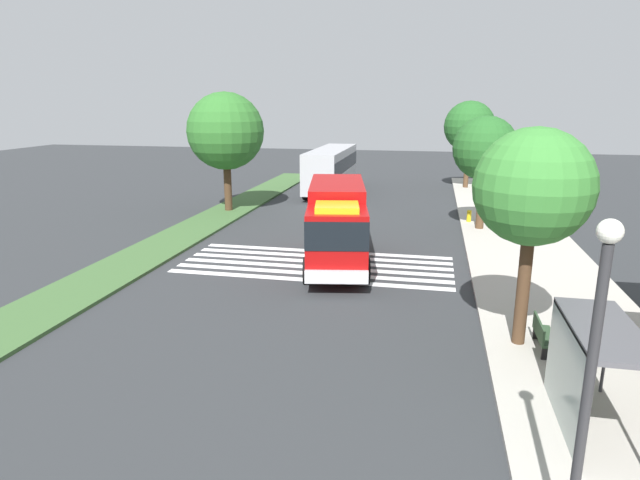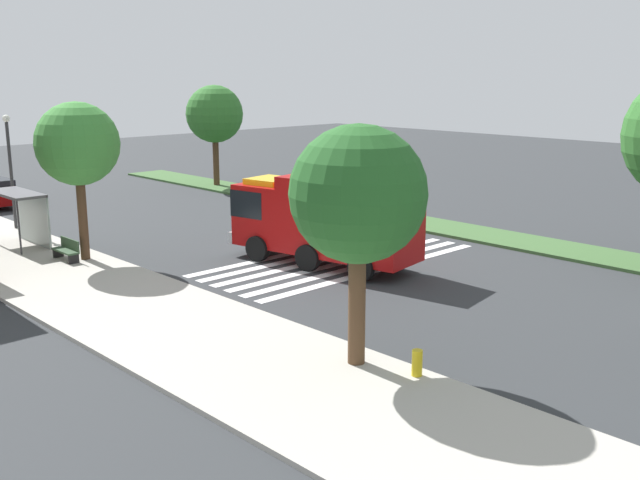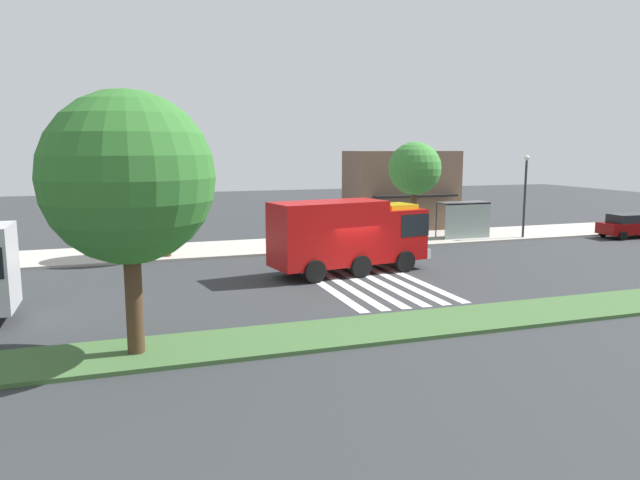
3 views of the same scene
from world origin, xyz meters
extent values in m
plane|color=#2D3033|center=(0.00, 0.00, 0.00)|extent=(120.00, 120.00, 0.00)
cube|color=#ADA89E|center=(0.00, 9.78, 0.07)|extent=(60.00, 5.71, 0.14)
cube|color=#3D6033|center=(0.00, -8.42, 0.07)|extent=(60.00, 3.00, 0.14)
cube|color=silver|center=(-2.13, 0.00, 0.01)|extent=(0.45, 12.46, 0.01)
cube|color=silver|center=(-1.23, 0.00, 0.01)|extent=(0.45, 12.46, 0.01)
cube|color=silver|center=(-0.33, 0.00, 0.01)|extent=(0.45, 12.46, 0.01)
cube|color=silver|center=(0.57, 0.00, 0.01)|extent=(0.45, 12.46, 0.01)
cube|color=silver|center=(1.47, 0.00, 0.01)|extent=(0.45, 12.46, 0.01)
cube|color=silver|center=(2.37, 0.00, 0.01)|extent=(0.45, 12.46, 0.01)
cube|color=#A50C0C|center=(2.79, 1.43, 1.85)|extent=(2.82, 2.84, 2.60)
cube|color=#A50C0C|center=(-1.19, 0.73, 2.12)|extent=(6.00, 3.40, 3.14)
cube|color=black|center=(3.15, 1.50, 2.37)|extent=(2.15, 2.74, 1.15)
cube|color=silver|center=(4.08, 1.66, 0.80)|extent=(0.66, 2.46, 0.50)
cube|color=yellow|center=(2.79, 1.43, 3.27)|extent=(1.97, 1.99, 0.24)
cylinder|color=black|center=(2.34, 2.60, 0.55)|extent=(1.14, 0.49, 1.10)
cylinder|color=black|center=(2.76, 0.19, 0.55)|extent=(1.14, 0.49, 1.10)
cylinder|color=black|center=(-2.80, 1.69, 0.55)|extent=(1.14, 0.49, 1.10)
cylinder|color=black|center=(-2.37, -0.72, 0.55)|extent=(1.14, 0.49, 1.10)
cylinder|color=black|center=(-0.29, 2.14, 0.55)|extent=(1.14, 0.49, 1.10)
cylinder|color=black|center=(0.14, -0.28, 0.55)|extent=(1.14, 0.49, 1.10)
cylinder|color=black|center=(24.60, 4.79, 0.32)|extent=(0.65, 0.24, 0.64)
cylinder|color=black|center=(21.69, 4.86, 0.32)|extent=(0.65, 0.24, 0.64)
cube|color=#4C4C51|center=(11.58, 8.92, 2.54)|extent=(3.50, 1.40, 0.12)
cube|color=#8C9E99|center=(11.58, 8.26, 1.34)|extent=(3.50, 0.08, 2.40)
cylinder|color=#333338|center=(9.88, 9.57, 1.34)|extent=(0.08, 0.08, 2.40)
cube|color=#2D472D|center=(7.58, 8.64, 0.55)|extent=(1.60, 0.50, 0.08)
cube|color=#2D472D|center=(7.58, 8.42, 0.82)|extent=(1.60, 0.06, 0.45)
cube|color=black|center=(6.86, 8.64, 0.33)|extent=(0.08, 0.45, 0.37)
cube|color=black|center=(8.30, 8.64, 0.33)|extent=(0.08, 0.45, 0.37)
cylinder|color=#2D2D30|center=(15.55, 7.52, 2.78)|extent=(0.16, 0.16, 5.29)
sphere|color=white|center=(15.55, 7.52, 5.61)|extent=(0.36, 0.36, 0.36)
cylinder|color=#513823|center=(-8.47, 7.92, 1.82)|extent=(0.47, 0.47, 3.37)
sphere|color=#235B23|center=(-8.47, 7.92, 4.77)|extent=(3.62, 3.62, 3.62)
cylinder|color=#47301E|center=(7.25, 7.92, 1.96)|extent=(0.38, 0.38, 3.64)
sphere|color=#387F33|center=(7.25, 7.92, 4.98)|extent=(3.41, 3.41, 3.41)
cylinder|color=#47301E|center=(20.45, -8.42, 1.89)|extent=(0.42, 0.42, 3.51)
sphere|color=#2D6B28|center=(20.45, -8.42, 5.02)|extent=(3.91, 3.91, 3.91)
cylinder|color=gold|center=(-10.16, 7.42, 0.49)|extent=(0.28, 0.28, 0.70)
camera|label=1|loc=(23.46, 5.07, 7.36)|focal=30.22mm
camera|label=2|loc=(-21.37, 21.63, 7.86)|focal=41.47mm
camera|label=3|loc=(-10.83, -26.60, 6.28)|focal=33.29mm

